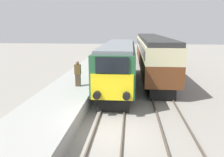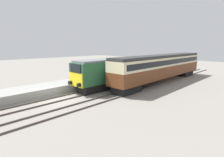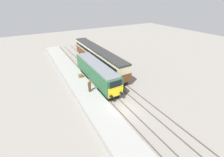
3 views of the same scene
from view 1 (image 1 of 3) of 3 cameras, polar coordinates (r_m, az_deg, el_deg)
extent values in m
plane|color=gray|center=(11.21, -1.03, -14.19)|extent=(120.00, 120.00, 0.00)
cube|color=gray|center=(19.01, -8.45, -1.21)|extent=(3.50, 50.00, 0.94)
cube|color=#4C4238|center=(15.84, -1.74, -5.52)|extent=(0.07, 60.00, 0.14)
cube|color=#4C4238|center=(15.75, 3.48, -5.66)|extent=(0.07, 60.00, 0.14)
cube|color=#4C4238|center=(15.83, 10.65, -5.77)|extent=(0.07, 60.00, 0.14)
cube|color=#4C4238|center=(16.04, 15.78, -5.80)|extent=(0.07, 60.00, 0.14)
cube|color=black|center=(15.42, 0.81, -4.37)|extent=(2.03, 4.00, 1.00)
cube|color=black|center=(23.33, 2.27, 1.70)|extent=(2.03, 4.00, 1.00)
cube|color=#235633|center=(19.00, 1.72, 4.54)|extent=(2.70, 13.18, 2.59)
cube|color=yellow|center=(12.63, -0.02, -2.33)|extent=(2.48, 0.10, 1.55)
cube|color=black|center=(12.35, -0.02, 3.47)|extent=(1.89, 0.10, 0.93)
cube|color=slate|center=(18.83, 1.75, 8.79)|extent=(2.38, 12.65, 0.24)
cylinder|color=black|center=(12.65, -3.95, -4.34)|extent=(0.44, 0.35, 0.44)
cylinder|color=black|center=(12.51, 3.79, -4.55)|extent=(0.44, 0.35, 0.44)
cube|color=black|center=(17.74, 12.38, -2.40)|extent=(1.89, 3.60, 0.95)
cube|color=black|center=(34.39, 8.86, 5.25)|extent=(1.89, 3.60, 0.95)
cube|color=brown|center=(25.80, 10.18, 5.44)|extent=(2.70, 21.43, 1.61)
cube|color=beige|center=(25.65, 10.31, 8.61)|extent=(2.71, 21.43, 1.26)
cube|color=black|center=(25.65, 10.31, 8.61)|extent=(2.75, 20.58, 0.69)
cube|color=#2D2D2D|center=(25.60, 10.38, 10.42)|extent=(2.48, 21.43, 0.36)
cube|color=#473828|center=(16.18, -8.87, -0.46)|extent=(0.36, 0.24, 0.88)
cube|color=brown|center=(16.01, -8.97, 2.36)|extent=(0.44, 0.26, 0.74)
sphere|color=brown|center=(15.93, -9.03, 4.08)|extent=(0.24, 0.24, 0.24)
cube|color=brown|center=(21.16, -4.48, 2.50)|extent=(0.70, 0.56, 0.60)
camera|label=2|loc=(15.16, 90.56, 1.30)|focal=28.00mm
camera|label=3|loc=(14.01, -111.68, 33.90)|focal=24.00mm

